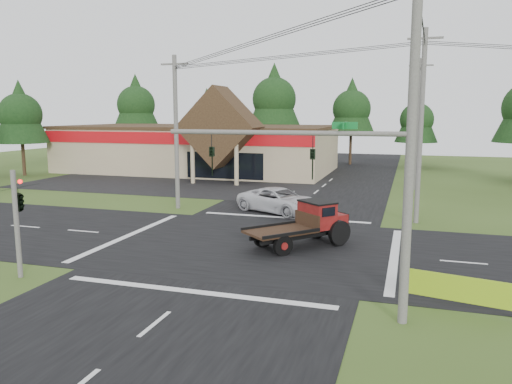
% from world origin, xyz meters
% --- Properties ---
extents(ground, '(120.00, 120.00, 0.00)m').
position_xyz_m(ground, '(0.00, 0.00, 0.00)').
color(ground, '#364A1A').
rests_on(ground, ground).
extents(road_ns, '(12.00, 120.00, 0.02)m').
position_xyz_m(road_ns, '(0.00, 0.00, 0.01)').
color(road_ns, black).
rests_on(road_ns, ground).
extents(road_ew, '(120.00, 12.00, 0.02)m').
position_xyz_m(road_ew, '(0.00, 0.00, 0.01)').
color(road_ew, black).
rests_on(road_ew, ground).
extents(parking_apron, '(28.00, 14.00, 0.02)m').
position_xyz_m(parking_apron, '(-14.00, 19.00, 0.01)').
color(parking_apron, black).
rests_on(parking_apron, ground).
extents(cvs_building, '(30.40, 18.20, 9.19)m').
position_xyz_m(cvs_building, '(-15.70, 29.57, 2.78)').
color(cvs_building, tan).
rests_on(cvs_building, ground).
extents(traffic_signal_mast, '(8.12, 0.24, 7.00)m').
position_xyz_m(traffic_signal_mast, '(5.82, -7.50, 4.43)').
color(traffic_signal_mast, '#595651').
rests_on(traffic_signal_mast, ground).
extents(traffic_signal_corner, '(0.53, 2.48, 4.40)m').
position_xyz_m(traffic_signal_corner, '(-7.50, -7.32, 3.52)').
color(traffic_signal_corner, '#595651').
rests_on(traffic_signal_corner, ground).
extents(utility_pole_nr, '(2.00, 0.30, 11.00)m').
position_xyz_m(utility_pole_nr, '(7.50, -7.50, 5.64)').
color(utility_pole_nr, '#595651').
rests_on(utility_pole_nr, ground).
extents(utility_pole_nw, '(2.00, 0.30, 10.50)m').
position_xyz_m(utility_pole_nw, '(-8.00, 8.00, 5.39)').
color(utility_pole_nw, '#595651').
rests_on(utility_pole_nw, ground).
extents(utility_pole_ne, '(2.00, 0.30, 11.50)m').
position_xyz_m(utility_pole_ne, '(8.00, 8.00, 5.89)').
color(utility_pole_ne, '#595651').
rests_on(utility_pole_ne, ground).
extents(utility_pole_n, '(2.00, 0.30, 11.20)m').
position_xyz_m(utility_pole_n, '(8.00, 22.00, 5.74)').
color(utility_pole_n, '#595651').
rests_on(utility_pole_n, ground).
extents(tree_row_a, '(6.72, 6.72, 12.12)m').
position_xyz_m(tree_row_a, '(-30.00, 40.00, 8.05)').
color(tree_row_a, '#332316').
rests_on(tree_row_a, ground).
extents(tree_row_b, '(5.60, 5.60, 10.10)m').
position_xyz_m(tree_row_b, '(-20.00, 42.00, 6.70)').
color(tree_row_b, '#332316').
rests_on(tree_row_b, ground).
extents(tree_row_c, '(7.28, 7.28, 13.13)m').
position_xyz_m(tree_row_c, '(-10.00, 41.00, 8.72)').
color(tree_row_c, '#332316').
rests_on(tree_row_c, ground).
extents(tree_row_d, '(6.16, 6.16, 11.11)m').
position_xyz_m(tree_row_d, '(0.00, 42.00, 7.38)').
color(tree_row_d, '#332316').
rests_on(tree_row_d, ground).
extents(tree_row_e, '(5.04, 5.04, 9.09)m').
position_xyz_m(tree_row_e, '(8.00, 40.00, 6.03)').
color(tree_row_e, '#332316').
rests_on(tree_row_e, ground).
extents(tree_side_w, '(5.60, 5.60, 10.10)m').
position_xyz_m(tree_side_w, '(-32.00, 20.00, 6.70)').
color(tree_side_w, '#332316').
rests_on(tree_side_w, ground).
extents(antique_flatbed_truck, '(5.18, 5.46, 2.28)m').
position_xyz_m(antique_flatbed_truck, '(2.39, 0.43, 1.14)').
color(antique_flatbed_truck, '#560E0C').
rests_on(antique_flatbed_truck, ground).
extents(roadside_banner, '(3.67, 0.89, 1.27)m').
position_xyz_m(roadside_banner, '(9.30, -5.94, 0.64)').
color(roadside_banner, '#84AA16').
rests_on(roadside_banner, ground).
extents(white_pickup, '(6.49, 4.92, 1.64)m').
position_xyz_m(white_pickup, '(-0.82, 8.68, 0.82)').
color(white_pickup, silver).
rests_on(white_pickup, ground).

